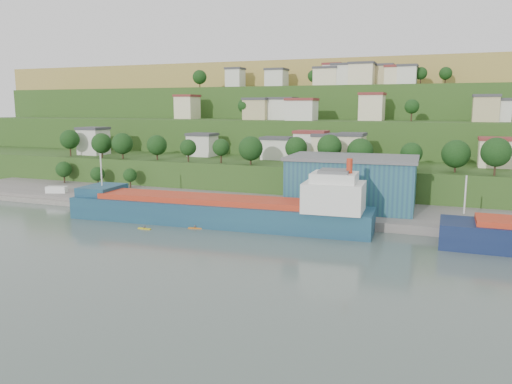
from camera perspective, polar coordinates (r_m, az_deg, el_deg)
The scene contains 10 objects.
ground at distance 110.60m, azimuth -9.15°, elevation -4.39°, with size 500.00×500.00×0.00m, color #485750.
quay at distance 128.06m, azimuth 5.04°, elevation -2.37°, with size 220.00×26.00×4.00m, color slate.
pebble_beach at distance 160.71m, azimuth -22.24°, elevation -0.60°, with size 40.00×18.00×2.40m, color slate.
hillside at distance 268.02m, azimuth 9.39°, elevation 3.85°, with size 360.00×211.43×96.00m.
cargo_ship_near at distance 114.35m, azimuth -3.59°, elevation -2.31°, with size 71.96×15.41×18.35m.
warehouse at distance 125.27m, azimuth 10.88°, elevation 1.14°, with size 31.74×20.24×12.80m.
caravan at distance 156.42m, azimuth -21.82°, elevation 0.11°, with size 5.77×2.41×2.69m, color white.
dinghy at distance 145.80m, azimuth -19.20°, elevation -0.76°, with size 3.98×1.49×0.80m, color silver.
kayak_orange at distance 111.89m, azimuth -6.98°, elevation -4.05°, with size 3.12×1.35×0.77m.
kayak_yellow at distance 113.32m, azimuth -12.63°, elevation -4.04°, with size 3.11×0.56×0.78m.
Camera 1 is at (54.74, -92.35, 26.63)m, focal length 35.00 mm.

